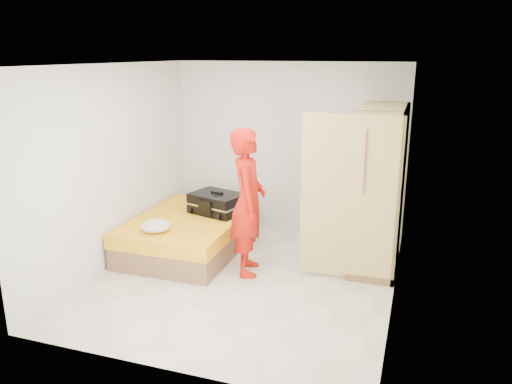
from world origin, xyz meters
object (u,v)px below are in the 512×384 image
(wardrobe, at_px, (374,193))
(person, at_px, (248,202))
(suitcase, at_px, (217,203))
(bed, at_px, (190,233))
(round_cushion, at_px, (156,226))

(wardrobe, bearing_deg, person, -155.74)
(person, bearing_deg, suitcase, 28.62)
(person, relative_size, suitcase, 2.17)
(bed, xyz_separation_m, person, (1.03, -0.42, 0.68))
(wardrobe, bearing_deg, bed, -174.41)
(bed, distance_m, person, 1.30)
(wardrobe, height_order, person, wardrobe)
(wardrobe, height_order, round_cushion, wardrobe)
(wardrobe, xyz_separation_m, person, (-1.47, -0.66, -0.07))
(bed, height_order, person, person)
(suitcase, bearing_deg, round_cushion, -98.86)
(person, height_order, round_cushion, person)
(suitcase, bearing_deg, wardrobe, 15.12)
(bed, bearing_deg, round_cushion, -101.98)
(wardrobe, xyz_separation_m, suitcase, (-2.19, 0.04, -0.36))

